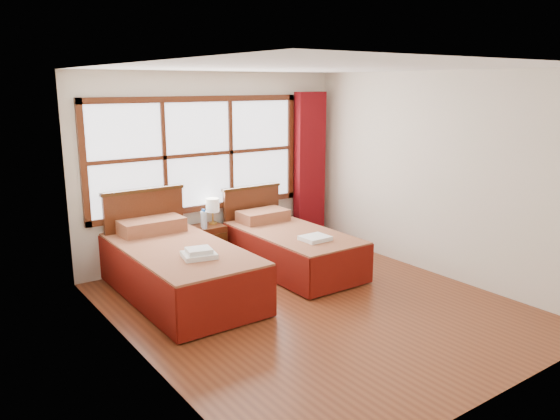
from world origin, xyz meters
TOP-DOWN VIEW (x-y plane):
  - floor at (0.00, 0.00)m, footprint 4.50×4.50m
  - ceiling at (0.00, 0.00)m, footprint 4.50×4.50m
  - wall_back at (0.00, 2.25)m, footprint 4.00×0.00m
  - wall_left at (-2.00, 0.00)m, footprint 0.00×4.50m
  - wall_right at (2.00, 0.00)m, footprint 0.00×4.50m
  - window at (-0.25, 2.21)m, footprint 3.16×0.06m
  - curtain at (1.60, 2.11)m, footprint 0.50×0.16m
  - bed_left at (-1.09, 1.20)m, footprint 1.16×2.25m
  - bed_right at (0.55, 1.20)m, footprint 1.02×2.04m
  - nightstand at (-0.25, 1.99)m, footprint 0.41×0.41m
  - towels_left at (-1.08, 0.66)m, footprint 0.41×0.37m
  - towels_right at (0.53, 0.65)m, footprint 0.34×0.30m
  - lamp at (-0.15, 2.04)m, footprint 0.18×0.18m
  - bottle_near at (-0.36, 1.88)m, footprint 0.07×0.07m
  - bottle_far at (-0.34, 1.96)m, footprint 0.07×0.07m

SIDE VIEW (x-z plane):
  - floor at x=0.00m, z-range 0.00..0.00m
  - nightstand at x=-0.25m, z-range 0.00..0.55m
  - bed_right at x=0.55m, z-range -0.19..0.80m
  - bed_left at x=-1.09m, z-range -0.22..0.91m
  - towels_right at x=0.53m, z-range 0.53..0.58m
  - towels_left at x=-1.08m, z-range 0.60..0.70m
  - bottle_far at x=-0.34m, z-range 0.54..0.79m
  - bottle_near at x=-0.36m, z-range 0.54..0.80m
  - lamp at x=-0.15m, z-range 0.62..0.98m
  - curtain at x=1.60m, z-range 0.02..2.32m
  - wall_back at x=0.00m, z-range -0.70..3.30m
  - wall_left at x=-2.00m, z-range -0.95..3.55m
  - wall_right at x=2.00m, z-range -0.95..3.55m
  - window at x=-0.25m, z-range 0.72..2.28m
  - ceiling at x=0.00m, z-range 2.60..2.60m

